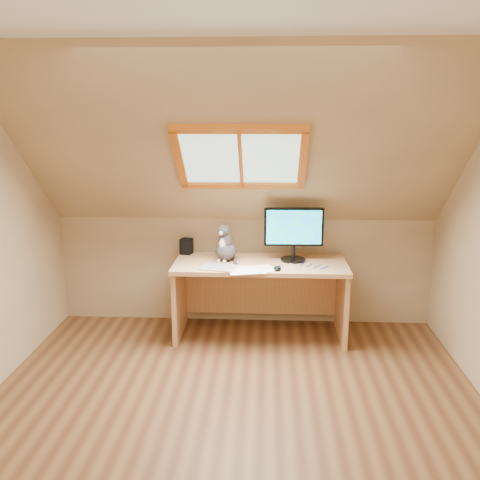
{
  "coord_description": "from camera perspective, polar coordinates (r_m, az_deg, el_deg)",
  "views": [
    {
      "loc": [
        0.22,
        -3.13,
        1.96
      ],
      "look_at": [
        -0.0,
        1.0,
        0.98
      ],
      "focal_mm": 40.0,
      "sensor_mm": 36.0,
      "label": 1
    }
  ],
  "objects": [
    {
      "name": "mouse",
      "position": [
        4.45,
        4.02,
        -3.01
      ],
      "size": [
        0.08,
        0.12,
        0.03
      ],
      "primitive_type": "ellipsoid",
      "rotation": [
        0.0,
        0.0,
        -0.19
      ],
      "color": "black",
      "rests_on": "desk"
    },
    {
      "name": "ground",
      "position": [
        3.7,
        -0.82,
        -18.64
      ],
      "size": [
        3.5,
        3.5,
        0.0
      ],
      "primitive_type": "plane",
      "color": "brown",
      "rests_on": "ground"
    },
    {
      "name": "cables",
      "position": [
        4.58,
        6.67,
        -2.78
      ],
      "size": [
        0.51,
        0.26,
        0.01
      ],
      "color": "silver",
      "rests_on": "desk"
    },
    {
      "name": "desk",
      "position": [
        4.81,
        2.18,
        -4.64
      ],
      "size": [
        1.51,
        0.66,
        0.69
      ],
      "color": "#E1A66B",
      "rests_on": "ground"
    },
    {
      "name": "graphics_tablet",
      "position": [
        4.5,
        -2.33,
        -2.95
      ],
      "size": [
        0.33,
        0.27,
        0.01
      ],
      "primitive_type": "cube",
      "rotation": [
        0.0,
        0.0,
        -0.23
      ],
      "color": "#B2B2B7",
      "rests_on": "desk"
    },
    {
      "name": "desk_speaker",
      "position": [
        4.96,
        -5.73,
        -0.67
      ],
      "size": [
        0.12,
        0.12,
        0.14
      ],
      "primitive_type": "cube",
      "rotation": [
        0.0,
        0.0,
        -0.27
      ],
      "color": "black",
      "rests_on": "desk"
    },
    {
      "name": "cat",
      "position": [
        4.71,
        -1.55,
        -0.69
      ],
      "size": [
        0.26,
        0.29,
        0.35
      ],
      "color": "#443E3C",
      "rests_on": "desk"
    },
    {
      "name": "monitor",
      "position": [
        4.68,
        5.75,
        1.01
      ],
      "size": [
        0.52,
        0.22,
        0.48
      ],
      "color": "black",
      "rests_on": "desk"
    },
    {
      "name": "room_shell",
      "position": [
        3.09,
        -1.02,
        3.49
      ],
      "size": [
        3.52,
        3.52,
        2.41
      ],
      "color": "tan",
      "rests_on": "ground"
    },
    {
      "name": "papers",
      "position": [
        4.44,
        0.76,
        -3.24
      ],
      "size": [
        0.35,
        0.3,
        0.01
      ],
      "color": "white",
      "rests_on": "desk"
    }
  ]
}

